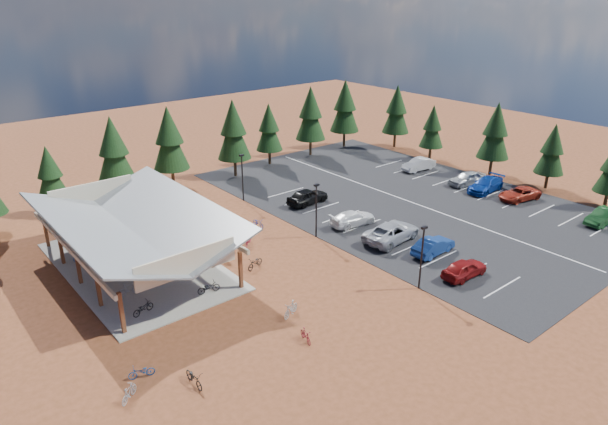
# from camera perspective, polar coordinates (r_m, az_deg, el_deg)

# --- Properties ---
(ground) EXTENTS (140.00, 140.00, 0.00)m
(ground) POSITION_cam_1_polar(r_m,az_deg,el_deg) (45.56, -1.88, -5.08)
(ground) COLOR #5C3018
(ground) RESTS_ON ground
(asphalt_lot) EXTENTS (27.00, 44.00, 0.04)m
(asphalt_lot) POSITION_cam_1_polar(r_m,az_deg,el_deg) (59.38, 10.57, 1.30)
(asphalt_lot) COLOR black
(asphalt_lot) RESTS_ON ground
(concrete_pad) EXTENTS (10.60, 18.60, 0.10)m
(concrete_pad) POSITION_cam_1_polar(r_m,az_deg,el_deg) (46.71, -17.08, -5.35)
(concrete_pad) COLOR gray
(concrete_pad) RESTS_ON ground
(bike_pavilion) EXTENTS (11.65, 19.40, 4.97)m
(bike_pavilion) POSITION_cam_1_polar(r_m,az_deg,el_deg) (45.14, -17.61, -1.10)
(bike_pavilion) COLOR #503117
(bike_pavilion) RESTS_ON concrete_pad
(lamp_post_0) EXTENTS (0.50, 0.25, 5.14)m
(lamp_post_0) POSITION_cam_1_polar(r_m,az_deg,el_deg) (41.07, 12.31, -4.21)
(lamp_post_0) COLOR black
(lamp_post_0) RESTS_ON ground
(lamp_post_1) EXTENTS (0.50, 0.25, 5.14)m
(lamp_post_1) POSITION_cam_1_polar(r_m,az_deg,el_deg) (48.60, 1.30, 0.61)
(lamp_post_1) COLOR black
(lamp_post_1) RESTS_ON ground
(lamp_post_2) EXTENTS (0.50, 0.25, 5.14)m
(lamp_post_2) POSITION_cam_1_polar(r_m,az_deg,el_deg) (57.66, -6.51, 4.03)
(lamp_post_2) COLOR black
(lamp_post_2) RESTS_ON ground
(trash_bin_0) EXTENTS (0.60, 0.60, 0.90)m
(trash_bin_0) POSITION_cam_1_polar(r_m,az_deg,el_deg) (45.83, -8.41, -4.52)
(trash_bin_0) COLOR #4D2D1B
(trash_bin_0) RESTS_ON ground
(trash_bin_1) EXTENTS (0.60, 0.60, 0.90)m
(trash_bin_1) POSITION_cam_1_polar(r_m,az_deg,el_deg) (48.00, -7.94, -3.20)
(trash_bin_1) COLOR #4D2D1B
(trash_bin_1) RESTS_ON ground
(pine_2) EXTENTS (3.06, 3.06, 7.13)m
(pine_2) POSITION_cam_1_polar(r_m,az_deg,el_deg) (58.86, -25.19, 3.78)
(pine_2) COLOR #382314
(pine_2) RESTS_ON ground
(pine_3) EXTENTS (3.94, 3.94, 9.18)m
(pine_3) POSITION_cam_1_polar(r_m,az_deg,el_deg) (60.00, -19.41, 6.25)
(pine_3) COLOR #382314
(pine_3) RESTS_ON ground
(pine_4) EXTENTS (4.02, 4.02, 9.37)m
(pine_4) POSITION_cam_1_polar(r_m,az_deg,el_deg) (62.40, -14.00, 7.56)
(pine_4) COLOR #382314
(pine_4) RESTS_ON ground
(pine_5) EXTENTS (4.00, 4.00, 9.33)m
(pine_5) POSITION_cam_1_polar(r_m,az_deg,el_deg) (65.06, -7.44, 8.60)
(pine_5) COLOR #382314
(pine_5) RESTS_ON ground
(pine_6) EXTENTS (3.40, 3.40, 7.92)m
(pine_6) POSITION_cam_1_polar(r_m,az_deg,el_deg) (69.60, -3.71, 8.92)
(pine_6) COLOR #382314
(pine_6) RESTS_ON ground
(pine_7) EXTENTS (4.02, 4.02, 9.37)m
(pine_7) POSITION_cam_1_polar(r_m,az_deg,el_deg) (73.33, 0.70, 10.38)
(pine_7) COLOR #382314
(pine_7) RESTS_ON ground
(pine_8) EXTENTS (4.11, 4.11, 9.58)m
(pine_8) POSITION_cam_1_polar(r_m,az_deg,el_deg) (77.76, 4.34, 11.10)
(pine_8) COLOR #382314
(pine_8) RESTS_ON ground
(pine_10) EXTENTS (3.22, 3.22, 7.50)m
(pine_10) POSITION_cam_1_polar(r_m,az_deg,el_deg) (66.62, 24.67, 6.07)
(pine_10) COLOR #382314
(pine_10) RESTS_ON ground
(pine_11) EXTENTS (3.82, 3.82, 8.90)m
(pine_11) POSITION_cam_1_polar(r_m,az_deg,el_deg) (69.06, 19.51, 8.10)
(pine_11) COLOR #382314
(pine_11) RESTS_ON ground
(pine_12) EXTENTS (3.12, 3.12, 7.28)m
(pine_12) POSITION_cam_1_polar(r_m,az_deg,el_deg) (73.56, 13.37, 8.79)
(pine_12) COLOR #382314
(pine_12) RESTS_ON ground
(pine_13) EXTENTS (3.80, 3.80, 8.85)m
(pine_13) POSITION_cam_1_polar(r_m,az_deg,el_deg) (78.55, 9.72, 10.64)
(pine_13) COLOR #382314
(pine_13) RESTS_ON ground
(bike_0) EXTENTS (1.81, 1.01, 0.90)m
(bike_0) POSITION_cam_1_polar(r_m,az_deg,el_deg) (39.79, -16.59, -9.61)
(bike_0) COLOR black
(bike_0) RESTS_ON concrete_pad
(bike_1) EXTENTS (1.70, 0.68, 0.99)m
(bike_1) POSITION_cam_1_polar(r_m,az_deg,el_deg) (42.33, -17.97, -7.66)
(bike_1) COLOR #9B9FA5
(bike_1) RESTS_ON concrete_pad
(bike_2) EXTENTS (1.78, 0.74, 0.92)m
(bike_2) POSITION_cam_1_polar(r_m,az_deg,el_deg) (48.75, -22.17, -4.20)
(bike_2) COLOR #20488D
(bike_2) RESTS_ON concrete_pad
(bike_3) EXTENTS (1.92, 0.81, 1.12)m
(bike_3) POSITION_cam_1_polar(r_m,az_deg,el_deg) (51.15, -21.27, -2.68)
(bike_3) COLOR maroon
(bike_3) RESTS_ON concrete_pad
(bike_4) EXTENTS (1.80, 0.92, 0.90)m
(bike_4) POSITION_cam_1_polar(r_m,az_deg,el_deg) (41.19, -10.01, -7.77)
(bike_4) COLOR black
(bike_4) RESTS_ON concrete_pad
(bike_5) EXTENTS (1.66, 0.89, 0.96)m
(bike_5) POSITION_cam_1_polar(r_m,az_deg,el_deg) (44.33, -11.59, -5.55)
(bike_5) COLOR gray
(bike_5) RESTS_ON concrete_pad
(bike_6) EXTENTS (1.78, 0.90, 0.89)m
(bike_6) POSITION_cam_1_polar(r_m,az_deg,el_deg) (47.39, -16.51, -4.18)
(bike_6) COLOR navy
(bike_6) RESTS_ON concrete_pad
(bike_7) EXTENTS (1.52, 0.65, 0.89)m
(bike_7) POSITION_cam_1_polar(r_m,az_deg,el_deg) (53.06, -17.69, -1.41)
(bike_7) COLOR maroon
(bike_7) RESTS_ON concrete_pad
(bike_8) EXTENTS (0.67, 1.86, 0.97)m
(bike_8) POSITION_cam_1_polar(r_m,az_deg,el_deg) (32.96, -11.50, -16.68)
(bike_8) COLOR black
(bike_8) RESTS_ON ground
(bike_9) EXTENTS (1.47, 1.26, 0.92)m
(bike_9) POSITION_cam_1_polar(r_m,az_deg,el_deg) (32.88, -17.95, -17.62)
(bike_9) COLOR #919499
(bike_9) RESTS_ON ground
(bike_10) EXTENTS (1.63, 0.94, 0.81)m
(bike_10) POSITION_cam_1_polar(r_m,az_deg,el_deg) (34.23, -16.74, -15.76)
(bike_10) COLOR navy
(bike_10) RESTS_ON ground
(bike_11) EXTENTS (0.79, 1.56, 0.90)m
(bike_11) POSITION_cam_1_polar(r_m,az_deg,el_deg) (35.68, 0.17, -12.81)
(bike_11) COLOR maroon
(bike_11) RESTS_ON ground
(bike_13) EXTENTS (1.85, 1.15, 1.08)m
(bike_13) POSITION_cam_1_polar(r_m,az_deg,el_deg) (38.11, -1.40, -10.11)
(bike_13) COLOR #909497
(bike_13) RESTS_ON ground
(bike_14) EXTENTS (0.60, 1.66, 0.87)m
(bike_14) POSITION_cam_1_polar(r_m,az_deg,el_deg) (51.82, -4.84, -1.08)
(bike_14) COLOR navy
(bike_14) RESTS_ON ground
(bike_15) EXTENTS (1.56, 1.41, 0.99)m
(bike_15) POSITION_cam_1_polar(r_m,az_deg,el_deg) (48.27, -5.89, -2.88)
(bike_15) COLOR maroon
(bike_15) RESTS_ON ground
(bike_16) EXTENTS (1.93, 1.20, 0.96)m
(bike_16) POSITION_cam_1_polar(r_m,az_deg,el_deg) (44.33, -5.16, -5.29)
(bike_16) COLOR black
(bike_16) RESTS_ON ground
(car_0) EXTENTS (4.25, 1.83, 1.43)m
(car_0) POSITION_cam_1_polar(r_m,az_deg,el_deg) (44.54, 16.52, -5.67)
(car_0) COLOR maroon
(car_0) RESTS_ON asphalt_lot
(car_1) EXTENTS (4.48, 1.75, 1.45)m
(car_1) POSITION_cam_1_polar(r_m,az_deg,el_deg) (47.59, 13.44, -3.44)
(car_1) COLOR navy
(car_1) RESTS_ON asphalt_lot
(car_2) EXTENTS (6.24, 3.34, 1.67)m
(car_2) POSITION_cam_1_polar(r_m,az_deg,el_deg) (49.28, 9.20, -2.03)
(car_2) COLOR #AEB1B7
(car_2) RESTS_ON asphalt_lot
(car_3) EXTENTS (4.94, 2.41, 1.38)m
(car_3) POSITION_cam_1_polar(r_m,az_deg,el_deg) (52.10, 5.17, -0.60)
(car_3) COLOR white
(car_3) RESTS_ON asphalt_lot
(car_4) EXTENTS (4.92, 2.26, 1.63)m
(car_4) POSITION_cam_1_polar(r_m,az_deg,el_deg) (57.06, 0.37, 1.72)
(car_4) COLOR black
(car_4) RESTS_ON asphalt_lot
(car_5) EXTENTS (4.63, 1.90, 1.49)m
(car_5) POSITION_cam_1_polar(r_m,az_deg,el_deg) (59.64, 29.01, -0.36)
(car_5) COLOR #18491D
(car_5) RESTS_ON asphalt_lot
(car_6) EXTENTS (5.14, 3.15, 1.33)m
(car_6) POSITION_cam_1_polar(r_m,az_deg,el_deg) (62.61, 21.73, 1.83)
(car_6) COLOR #9E2817
(car_6) RESTS_ON asphalt_lot
(car_7) EXTENTS (5.47, 2.61, 1.54)m
(car_7) POSITION_cam_1_polar(r_m,az_deg,el_deg) (63.97, 18.60, 2.79)
(car_7) COLOR navy
(car_7) RESTS_ON asphalt_lot
(car_8) EXTENTS (4.93, 2.77, 1.58)m
(car_8) POSITION_cam_1_polar(r_m,az_deg,el_deg) (65.44, 16.79, 3.46)
(car_8) COLOR #9EA2A5
(car_8) RESTS_ON asphalt_lot
(car_9) EXTENTS (4.70, 2.03, 1.50)m
(car_9) POSITION_cam_1_polar(r_m,az_deg,el_deg) (69.40, 11.98, 4.97)
(car_9) COLOR silver
(car_9) RESTS_ON asphalt_lot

